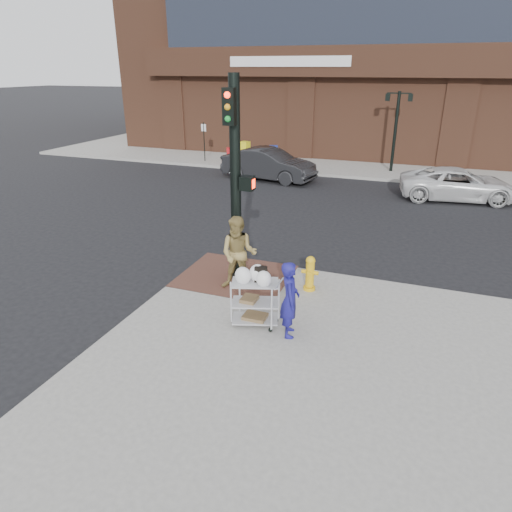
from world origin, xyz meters
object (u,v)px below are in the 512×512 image
at_px(traffic_signal_pole, 236,177).
at_px(utility_cart, 255,298).
at_px(minivan_white, 459,184).
at_px(woman_blue, 290,299).
at_px(fire_hydrant, 310,273).
at_px(pedestrian_tan, 239,254).
at_px(sedan_dark, 268,164).
at_px(lamp_post, 396,123).

height_order(traffic_signal_pole, utility_cart, traffic_signal_pole).
distance_m(minivan_white, utility_cart, 13.57).
relative_size(woman_blue, minivan_white, 0.34).
bearing_deg(traffic_signal_pole, fire_hydrant, 1.21).
relative_size(traffic_signal_pole, pedestrian_tan, 2.69).
relative_size(traffic_signal_pole, woman_blue, 3.10).
height_order(pedestrian_tan, sedan_dark, pedestrian_tan).
distance_m(sedan_dark, utility_cart, 14.21).
xyz_separation_m(pedestrian_tan, sedan_dark, (-3.41, 12.07, -0.30)).
xyz_separation_m(lamp_post, fire_hydrant, (-0.57, -15.19, -2.01)).
relative_size(traffic_signal_pole, sedan_dark, 1.06).
xyz_separation_m(woman_blue, minivan_white, (3.59, 12.99, -0.29)).
height_order(traffic_signal_pole, fire_hydrant, traffic_signal_pole).
distance_m(traffic_signal_pole, woman_blue, 3.46).
xyz_separation_m(traffic_signal_pole, minivan_white, (5.61, 10.89, -2.17)).
relative_size(lamp_post, woman_blue, 2.48).
bearing_deg(minivan_white, utility_cart, 152.99).
bearing_deg(traffic_signal_pole, utility_cart, -57.91).
xyz_separation_m(traffic_signal_pole, fire_hydrant, (1.91, 0.04, -2.23)).
bearing_deg(traffic_signal_pole, woman_blue, -46.04).
relative_size(traffic_signal_pole, minivan_white, 1.04).
relative_size(lamp_post, traffic_signal_pole, 0.80).
bearing_deg(minivan_white, pedestrian_tan, 146.69).
relative_size(utility_cart, fire_hydrant, 1.50).
xyz_separation_m(traffic_signal_pole, woman_blue, (2.02, -2.10, -1.87)).
height_order(utility_cart, fire_hydrant, utility_cart).
relative_size(lamp_post, minivan_white, 0.84).
bearing_deg(utility_cart, pedestrian_tan, 123.83).
bearing_deg(minivan_white, woman_blue, 156.43).
distance_m(lamp_post, minivan_white, 5.69).
xyz_separation_m(sedan_dark, utility_cart, (4.38, -13.52, -0.02)).
bearing_deg(woman_blue, fire_hydrant, -14.71).
height_order(woman_blue, pedestrian_tan, pedestrian_tan).
distance_m(traffic_signal_pole, utility_cart, 3.10).
height_order(lamp_post, sedan_dark, lamp_post).
relative_size(minivan_white, fire_hydrant, 5.38).
distance_m(lamp_post, fire_hydrant, 15.33).
distance_m(pedestrian_tan, minivan_white, 12.60).
relative_size(pedestrian_tan, minivan_white, 0.39).
bearing_deg(sedan_dark, lamp_post, -47.24).
height_order(minivan_white, fire_hydrant, minivan_white).
bearing_deg(utility_cart, woman_blue, -10.66).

